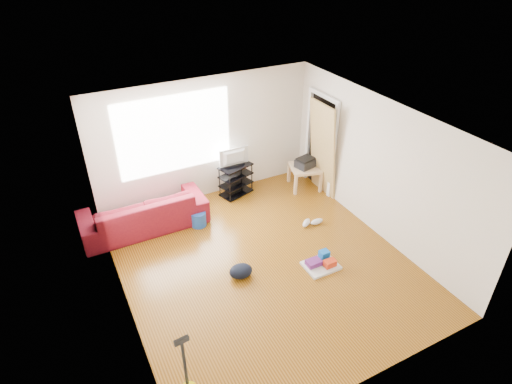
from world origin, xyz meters
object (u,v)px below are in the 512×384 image
sofa (146,226)px  bucket (199,225)px  side_table (305,170)px  tv_stand (236,180)px  backpack (241,276)px  cleaning_tray (321,263)px

sofa → bucket: (0.91, -0.42, 0.00)m
sofa → side_table: bearing=177.6°
tv_stand → backpack: size_ratio=1.99×
bucket → cleaning_tray: size_ratio=0.52×
cleaning_tray → backpack: cleaning_tray is taller
backpack → sofa: bearing=121.0°
sofa → bucket: bearing=155.2°
tv_stand → side_table: size_ratio=1.01×
cleaning_tray → bucket: bearing=124.8°
side_table → backpack: bearing=-142.1°
sofa → cleaning_tray: bearing=133.5°
side_table → cleaning_tray: bearing=-116.4°
side_table → tv_stand: bearing=163.9°
side_table → cleaning_tray: (-1.14, -2.29, -0.35)m
tv_stand → sofa: bearing=171.1°
tv_stand → bucket: size_ratio=2.60×
tv_stand → backpack: (-1.00, -2.31, -0.35)m
side_table → backpack: size_ratio=1.97×
sofa → side_table: (3.45, -0.15, 0.41)m
sofa → backpack: (1.01, -2.04, 0.00)m
bucket → backpack: size_ratio=0.76×
tv_stand → backpack: 2.54m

